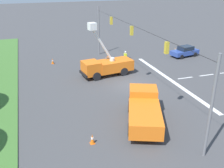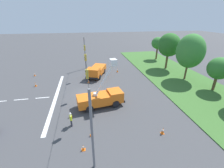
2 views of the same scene
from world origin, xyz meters
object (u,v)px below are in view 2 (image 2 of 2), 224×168
object	(u,v)px
traffic_cone_near_bucket	(117,70)
traffic_cone_far_right	(83,148)
traffic_cone_lane_edge_b	(34,74)
traffic_cone_foreground_left	(163,131)
traffic_cone_mid_right	(88,81)
traffic_cone_lane_edge_a	(92,133)
tree_far_west	(158,43)
utility_truck_support_near	(96,71)
tree_west	(169,45)
tree_centre	(190,51)
traffic_cone_far_left	(35,84)
tree_east	(219,69)
road_worker	(71,119)
utility_truck_bucket_lift	(101,97)
traffic_cone_foreground_right	(71,115)

from	to	relation	value
traffic_cone_near_bucket	traffic_cone_far_right	bearing A→B (deg)	-20.71
traffic_cone_lane_edge_b	traffic_cone_foreground_left	bearing A→B (deg)	41.49
traffic_cone_mid_right	traffic_cone_lane_edge_a	world-z (taller)	traffic_cone_mid_right
traffic_cone_near_bucket	tree_far_west	bearing A→B (deg)	122.61
tree_far_west	traffic_cone_foreground_left	world-z (taller)	tree_far_west
utility_truck_support_near	traffic_cone_lane_edge_b	world-z (taller)	utility_truck_support_near
tree_west	tree_centre	distance (m)	6.85
traffic_cone_foreground_left	traffic_cone_far_left	bearing A→B (deg)	-132.35
tree_centre	traffic_cone_near_bucket	distance (m)	14.72
tree_west	utility_truck_support_near	distance (m)	17.30
tree_east	traffic_cone_lane_edge_b	size ratio (longest dim) A/B	8.20
tree_west	traffic_cone_lane_edge_a	bearing A→B (deg)	-44.55
traffic_cone_mid_right	road_worker	bearing A→B (deg)	-11.34
utility_truck_bucket_lift	utility_truck_support_near	world-z (taller)	utility_truck_bucket_lift
utility_truck_bucket_lift	traffic_cone_near_bucket	xyz separation A→B (m)	(-13.10, 5.12, -0.92)
traffic_cone_lane_edge_a	tree_centre	bearing A→B (deg)	122.57
utility_truck_bucket_lift	traffic_cone_near_bucket	size ratio (longest dim) A/B	8.32
tree_centre	utility_truck_bucket_lift	world-z (taller)	tree_centre
tree_centre	traffic_cone_foreground_right	distance (m)	23.55
tree_east	traffic_cone_foreground_left	size ratio (longest dim) A/B	7.05
tree_far_west	traffic_cone_lane_edge_a	xyz separation A→B (m)	(27.16, -20.12, -4.24)
traffic_cone_lane_edge_b	traffic_cone_far_right	xyz separation A→B (m)	(21.14, 9.84, -0.04)
traffic_cone_far_left	tree_centre	bearing A→B (deg)	86.23
tree_east	traffic_cone_mid_right	distance (m)	21.92
traffic_cone_foreground_left	traffic_cone_lane_edge_b	size ratio (longest dim) A/B	1.16
traffic_cone_foreground_right	traffic_cone_lane_edge_b	distance (m)	17.87
utility_truck_support_near	road_worker	bearing A→B (deg)	-15.49
tree_west	utility_truck_support_near	world-z (taller)	tree_west
traffic_cone_near_bucket	traffic_cone_far_left	world-z (taller)	traffic_cone_near_bucket
tree_centre	traffic_cone_lane_edge_a	size ratio (longest dim) A/B	13.05
tree_east	traffic_cone_far_left	distance (m)	30.85
tree_far_west	traffic_cone_far_right	size ratio (longest dim) A/B	10.04
tree_far_west	traffic_cone_far_right	xyz separation A→B (m)	(28.88, -21.00, -4.26)
traffic_cone_far_right	traffic_cone_foreground_right	bearing A→B (deg)	-164.43
tree_centre	road_worker	bearing A→B (deg)	-64.32
tree_far_west	traffic_cone_far_right	bearing A→B (deg)	-36.02
utility_truck_bucket_lift	traffic_cone_lane_edge_a	distance (m)	5.89
traffic_cone_lane_edge_a	traffic_cone_lane_edge_b	distance (m)	22.18
tree_centre	tree_far_west	bearing A→B (deg)	175.64
traffic_cone_near_bucket	traffic_cone_lane_edge_a	distance (m)	19.86
tree_centre	traffic_cone_foreground_left	distance (m)	18.29
tree_west	utility_truck_support_near	bearing A→B (deg)	-83.50
road_worker	traffic_cone_mid_right	world-z (taller)	road_worker
utility_truck_support_near	traffic_cone_lane_edge_a	size ratio (longest dim) A/B	10.60
traffic_cone_lane_edge_a	traffic_cone_mid_right	bearing A→B (deg)	179.08
tree_east	traffic_cone_lane_edge_a	size ratio (longest dim) A/B	8.47
tree_centre	traffic_cone_far_right	xyz separation A→B (m)	(13.85, -19.86, -5.25)
tree_far_west	traffic_cone_far_left	xyz separation A→B (m)	(13.19, -29.22, -4.17)
traffic_cone_far_left	traffic_cone_far_right	size ratio (longest dim) A/B	1.25
utility_truck_support_near	traffic_cone_mid_right	world-z (taller)	utility_truck_support_near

